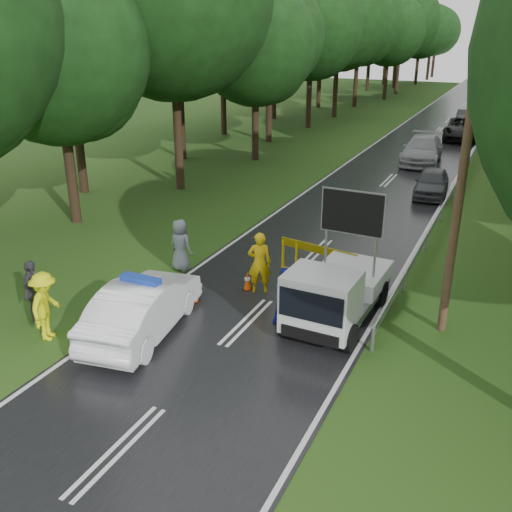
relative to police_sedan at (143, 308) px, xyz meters
The scene contains 22 objects.
ground 3.04m from the police_sedan, 37.07° to the left, with size 160.00×160.00×0.00m, color #204714.
road 31.86m from the police_sedan, 85.79° to the left, with size 7.00×140.00×0.02m, color black.
guardrail 32.01m from the police_sedan, 79.13° to the left, with size 0.12×60.06×0.70m.
utility_pole_near 9.45m from the police_sedan, 26.55° to the left, with size 1.40×0.24×10.00m.
tree_left_near 10.21m from the police_sedan, 150.52° to the left, with size 7.92×7.92×11.52m.
police_sedan is the anchor object (origin of this frame).
work_truck 5.42m from the police_sedan, 31.25° to the left, with size 2.19×4.65×3.65m.
barrier 6.42m from the police_sedan, 60.74° to the left, with size 2.86×0.59×1.20m.
officer 4.19m from the police_sedan, 64.25° to the left, with size 0.75×0.49×2.05m, color yellow.
civilian 4.07m from the police_sedan, 33.88° to the left, with size 0.83×0.65×1.71m, color #171F96.
bystander_left 2.60m from the police_sedan, 148.56° to the right, with size 1.27×0.73×1.96m, color #E2E70C.
bystander_mid 3.38m from the police_sedan, 167.45° to the right, with size 1.10×0.46×1.88m, color #3A3C41.
bystander_right 4.51m from the police_sedan, 108.91° to the left, with size 0.90×0.59×1.85m, color gray.
queue_car_first 18.42m from the police_sedan, 74.45° to the left, with size 1.60×3.97×1.35m, color #3D4145.
queue_car_second 25.36m from the police_sedan, 82.89° to the left, with size 2.27×5.58×1.62m, color #96999E.
queue_car_third 34.82m from the police_sedan, 82.36° to the left, with size 2.74×5.94×1.65m, color black.
queue_car_fourth 41.63m from the police_sedan, 84.68° to the left, with size 1.35×3.87×1.27m, color #393A40.
cone_near_left 1.46m from the police_sedan, 146.59° to the left, with size 0.33×0.33×0.69m.
cone_center 4.04m from the police_sedan, 69.79° to the left, with size 0.30×0.30×0.64m.
cone_far 5.69m from the police_sedan, 48.77° to the left, with size 0.32×0.32×0.68m.
cone_left_mid 2.32m from the police_sedan, 83.72° to the left, with size 0.35×0.35×0.73m.
cone_right 6.84m from the police_sedan, 42.68° to the left, with size 0.39×0.39×0.82m.
Camera 1 is at (6.49, -13.17, 8.06)m, focal length 40.00 mm.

